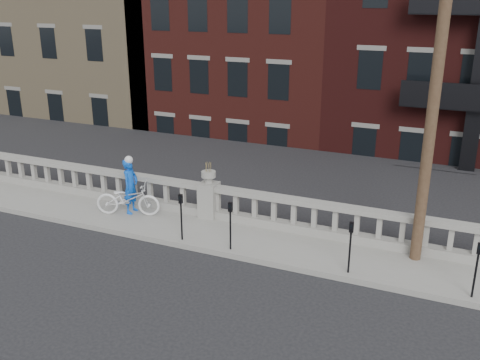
# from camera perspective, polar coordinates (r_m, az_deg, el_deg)

# --- Properties ---
(ground) EXTENTS (120.00, 120.00, 0.00)m
(ground) POSITION_cam_1_polar(r_m,az_deg,el_deg) (13.74, -10.80, -10.34)
(ground) COLOR black
(ground) RESTS_ON ground
(sidewalk) EXTENTS (32.00, 2.20, 0.15)m
(sidewalk) POSITION_cam_1_polar(r_m,az_deg,el_deg) (15.97, -4.81, -5.34)
(sidewalk) COLOR gray
(sidewalk) RESTS_ON ground
(balustrade) EXTENTS (28.00, 0.34, 1.03)m
(balustrade) POSITION_cam_1_polar(r_m,az_deg,el_deg) (16.52, -3.32, -2.30)
(balustrade) COLOR gray
(balustrade) RESTS_ON sidewalk
(planter_pedestal) EXTENTS (0.55, 0.55, 1.76)m
(planter_pedestal) POSITION_cam_1_polar(r_m,az_deg,el_deg) (16.45, -3.33, -1.69)
(planter_pedestal) COLOR gray
(planter_pedestal) RESTS_ON sidewalk
(lower_level) EXTENTS (80.00, 44.00, 20.80)m
(lower_level) POSITION_cam_1_polar(r_m,az_deg,el_deg) (33.65, 12.60, 11.89)
(lower_level) COLOR #605E59
(lower_level) RESTS_ON ground
(utility_pole) EXTENTS (1.60, 0.28, 10.00)m
(utility_pole) POSITION_cam_1_polar(r_m,az_deg,el_deg) (13.43, 20.43, 11.80)
(utility_pole) COLOR #422D1E
(utility_pole) RESTS_ON sidewalk
(parking_meter_b) EXTENTS (0.10, 0.09, 1.36)m
(parking_meter_b) POSITION_cam_1_polar(r_m,az_deg,el_deg) (14.91, -6.30, -3.39)
(parking_meter_b) COLOR black
(parking_meter_b) RESTS_ON sidewalk
(parking_meter_c) EXTENTS (0.10, 0.09, 1.36)m
(parking_meter_c) POSITION_cam_1_polar(r_m,az_deg,el_deg) (14.27, -1.04, -4.34)
(parking_meter_c) COLOR black
(parking_meter_c) RESTS_ON sidewalk
(parking_meter_d) EXTENTS (0.10, 0.09, 1.36)m
(parking_meter_d) POSITION_cam_1_polar(r_m,az_deg,el_deg) (13.37, 11.69, -6.46)
(parking_meter_d) COLOR black
(parking_meter_d) RESTS_ON sidewalk
(parking_meter_e) EXTENTS (0.10, 0.09, 1.36)m
(parking_meter_e) POSITION_cam_1_polar(r_m,az_deg,el_deg) (13.20, 23.95, -8.19)
(parking_meter_e) COLOR black
(parking_meter_e) RESTS_ON sidewalk
(bicycle) EXTENTS (2.12, 1.29, 1.05)m
(bicycle) POSITION_cam_1_polar(r_m,az_deg,el_deg) (16.97, -11.88, -1.97)
(bicycle) COLOR silver
(bicycle) RESTS_ON sidewalk
(cyclist) EXTENTS (0.46, 0.66, 1.75)m
(cyclist) POSITION_cam_1_polar(r_m,az_deg,el_deg) (17.02, -11.59, -0.64)
(cyclist) COLOR blue
(cyclist) RESTS_ON sidewalk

